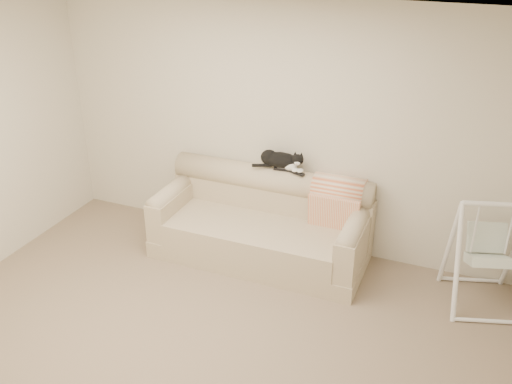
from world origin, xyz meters
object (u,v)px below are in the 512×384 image
remote_a (283,169)px  remote_b (297,173)px  baby_swing (487,253)px  tuxedo_cat (281,160)px  sofa (262,224)px

remote_a → remote_b: 0.17m
remote_a → baby_swing: (2.05, -0.24, -0.39)m
remote_b → tuxedo_cat: size_ratio=0.32×
remote_a → baby_swing: 2.10m
sofa → remote_a: 0.62m
remote_b → baby_swing: (1.89, -0.21, -0.38)m
sofa → tuxedo_cat: size_ratio=4.04×
remote_a → tuxedo_cat: size_ratio=0.34×
remote_a → baby_swing: size_ratio=0.17×
remote_b → baby_swing: size_ratio=0.17×
sofa → tuxedo_cat: bearing=67.2°
baby_swing → sofa: bearing=179.8°
tuxedo_cat → remote_b: bearing=-12.3°
sofa → remote_b: (0.29, 0.20, 0.56)m
remote_b → tuxedo_cat: (-0.19, 0.04, 0.09)m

